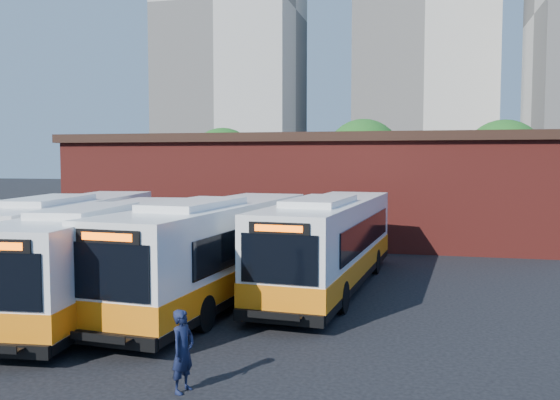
% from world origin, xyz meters
% --- Properties ---
extents(ground, '(220.00, 220.00, 0.00)m').
position_xyz_m(ground, '(0.00, 0.00, 0.00)').
color(ground, black).
extents(bus_west, '(4.39, 13.31, 3.57)m').
position_xyz_m(bus_west, '(-6.61, 3.34, 1.62)').
color(bus_west, white).
rests_on(bus_west, ground).
extents(bus_midwest, '(3.85, 12.97, 3.49)m').
position_xyz_m(bus_midwest, '(-3.36, 0.72, 1.58)').
color(bus_midwest, white).
rests_on(bus_midwest, ground).
extents(bus_mideast, '(3.81, 13.48, 3.63)m').
position_xyz_m(bus_mideast, '(-0.07, 2.26, 1.65)').
color(bus_mideast, white).
rests_on(bus_mideast, ground).
extents(bus_east, '(3.71, 13.32, 3.59)m').
position_xyz_m(bus_east, '(3.53, 5.15, 1.63)').
color(bus_east, white).
rests_on(bus_east, ground).
extents(transit_worker, '(0.56, 0.73, 1.78)m').
position_xyz_m(transit_worker, '(2.03, -5.67, 0.89)').
color(transit_worker, '#121834').
rests_on(transit_worker, ground).
extents(depot_building, '(28.60, 12.60, 6.40)m').
position_xyz_m(depot_building, '(0.00, 20.00, 3.26)').
color(depot_building, maroon).
rests_on(depot_building, ground).
extents(tree_west, '(6.00, 6.00, 7.65)m').
position_xyz_m(tree_west, '(-10.00, 32.00, 4.64)').
color(tree_west, '#382314').
rests_on(tree_west, ground).
extents(tree_mid, '(6.56, 6.56, 8.36)m').
position_xyz_m(tree_mid, '(2.00, 34.00, 5.08)').
color(tree_mid, '#382314').
rests_on(tree_mid, ground).
extents(tree_east, '(6.24, 6.24, 7.96)m').
position_xyz_m(tree_east, '(13.00, 31.00, 4.83)').
color(tree_east, '#382314').
rests_on(tree_east, ground).
extents(tower_left, '(20.00, 18.00, 56.20)m').
position_xyz_m(tower_left, '(-22.00, 72.00, 27.84)').
color(tower_left, '#BAB6AB').
rests_on(tower_left, ground).
extents(tower_center, '(22.00, 20.00, 61.20)m').
position_xyz_m(tower_center, '(7.00, 86.00, 30.34)').
color(tower_center, beige).
rests_on(tower_center, ground).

